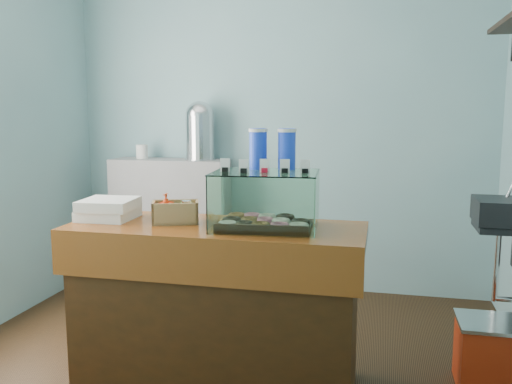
% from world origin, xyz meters
% --- Properties ---
extents(ground, '(3.50, 3.50, 0.00)m').
position_xyz_m(ground, '(0.00, 0.00, 0.00)').
color(ground, black).
rests_on(ground, ground).
extents(room_shell, '(3.54, 3.04, 2.82)m').
position_xyz_m(room_shell, '(0.03, 0.01, 1.71)').
color(room_shell, '#709AA3').
rests_on(room_shell, ground).
extents(counter, '(1.60, 0.60, 0.90)m').
position_xyz_m(counter, '(0.00, -0.25, 0.46)').
color(counter, '#3B1E0B').
rests_on(counter, ground).
extents(back_shelf, '(1.00, 0.32, 1.10)m').
position_xyz_m(back_shelf, '(-0.90, 1.32, 0.55)').
color(back_shelf, gray).
rests_on(back_shelf, ground).
extents(display_case, '(0.57, 0.44, 0.52)m').
position_xyz_m(display_case, '(0.27, -0.22, 1.07)').
color(display_case, black).
rests_on(display_case, counter).
extents(condiment_crate, '(0.29, 0.23, 0.16)m').
position_xyz_m(condiment_crate, '(-0.24, -0.24, 0.96)').
color(condiment_crate, tan).
rests_on(condiment_crate, counter).
extents(pastry_boxes, '(0.31, 0.31, 0.12)m').
position_xyz_m(pastry_boxes, '(-0.64, -0.22, 0.96)').
color(pastry_boxes, silver).
rests_on(pastry_boxes, counter).
extents(coffee_urn, '(0.27, 0.27, 0.49)m').
position_xyz_m(coffee_urn, '(-0.63, 1.33, 1.36)').
color(coffee_urn, silver).
rests_on(coffee_urn, back_shelf).
extents(red_cooler, '(0.44, 0.34, 0.38)m').
position_xyz_m(red_cooler, '(1.51, 0.04, 0.19)').
color(red_cooler, red).
rests_on(red_cooler, ground).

